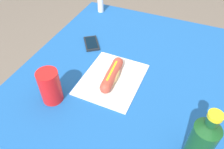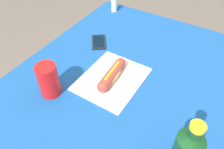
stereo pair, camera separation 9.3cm
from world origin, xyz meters
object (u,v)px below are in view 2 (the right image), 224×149
(cell_phone, at_px, (99,42))
(drinking_cup, at_px, (49,80))
(salt_shaker, at_px, (114,4))
(hot_dog, at_px, (112,75))

(cell_phone, height_order, drinking_cup, drinking_cup)
(cell_phone, bearing_deg, salt_shaker, -162.37)
(salt_shaker, bearing_deg, drinking_cup, 10.57)
(cell_phone, bearing_deg, drinking_cup, 4.16)
(hot_dog, distance_m, cell_phone, 0.28)
(hot_dog, xyz_separation_m, salt_shaker, (-0.53, -0.30, 0.01))
(cell_phone, xyz_separation_m, drinking_cup, (0.38, 0.03, 0.06))
(salt_shaker, bearing_deg, hot_dog, 30.08)
(cell_phone, xyz_separation_m, salt_shaker, (-0.33, -0.11, 0.04))
(cell_phone, relative_size, salt_shaker, 1.55)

